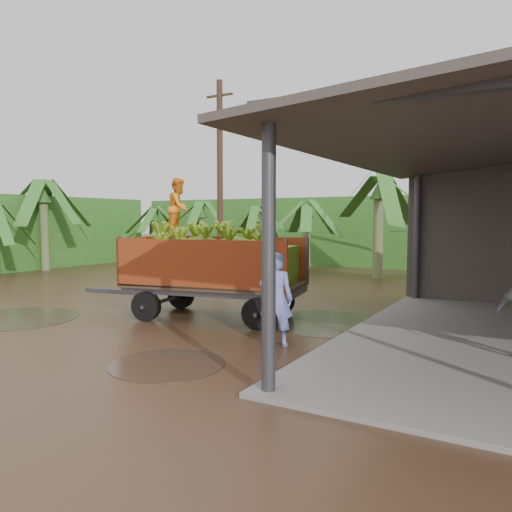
% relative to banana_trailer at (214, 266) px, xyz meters
% --- Properties ---
extents(ground, '(100.00, 100.00, 0.00)m').
position_rel_banana_trailer_xyz_m(ground, '(-1.49, -0.48, -1.32)').
color(ground, black).
rests_on(ground, ground).
extents(hedge_north, '(22.00, 3.00, 3.60)m').
position_rel_banana_trailer_xyz_m(hedge_north, '(-3.49, 15.52, 0.48)').
color(hedge_north, '#2D661E').
rests_on(hedge_north, ground).
extents(banana_trailer, '(6.15, 2.88, 3.53)m').
position_rel_banana_trailer_xyz_m(banana_trailer, '(0.00, 0.00, 0.00)').
color(banana_trailer, '#C7461C').
rests_on(banana_trailer, ground).
extents(man_blue, '(0.77, 0.60, 1.85)m').
position_rel_banana_trailer_xyz_m(man_blue, '(2.60, -1.63, -0.40)').
color(man_blue, '#7B89E0').
rests_on(man_blue, ground).
extents(utility_pole, '(1.20, 0.24, 7.87)m').
position_rel_banana_trailer_xyz_m(utility_pole, '(-4.02, 6.26, 2.67)').
color(utility_pole, '#47301E').
rests_on(utility_pole, ground).
extents(banana_plants, '(18.43, 20.31, 4.48)m').
position_rel_banana_trailer_xyz_m(banana_plants, '(-8.83, 4.85, 0.59)').
color(banana_plants, '#2D661E').
rests_on(banana_plants, ground).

